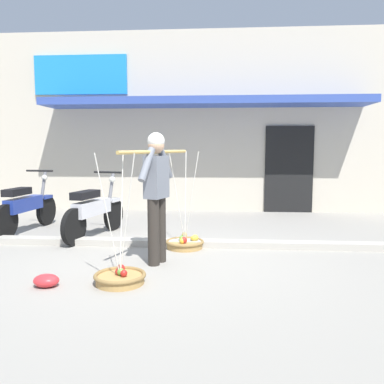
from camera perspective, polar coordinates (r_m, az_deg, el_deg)
ground_plane at (r=5.52m, az=-4.73°, el=-9.46°), size 90.00×90.00×0.00m
sidewalk_curb at (r=6.18m, az=-3.71°, el=-7.26°), size 20.00×0.24×0.10m
fruit_vendor at (r=5.13m, az=-5.09°, el=0.45°), size 0.61×1.64×1.70m
fruit_basket_left_side at (r=6.04m, az=-1.01°, el=-7.27°), size 0.58×0.58×1.45m
fruit_basket_right_side at (r=4.59m, az=-10.26°, el=-11.84°), size 0.58×0.58×1.45m
motorcycle_nearest_shop at (r=7.70m, az=-22.64°, el=-1.98°), size 0.54×1.82×1.09m
motorcycle_second_in_row at (r=6.87m, az=-13.83°, el=-2.62°), size 0.62×1.79×1.09m
storefront_building at (r=11.91m, az=2.41°, el=9.24°), size 13.00×6.00×4.20m
plastic_litter_bag at (r=4.70m, az=-20.12°, el=-11.81°), size 0.28×0.22×0.14m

